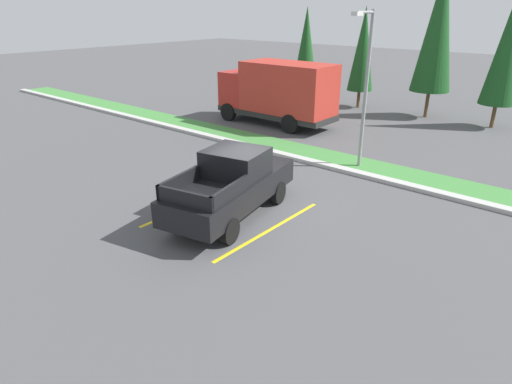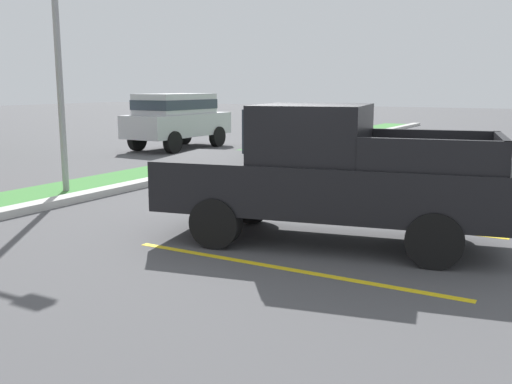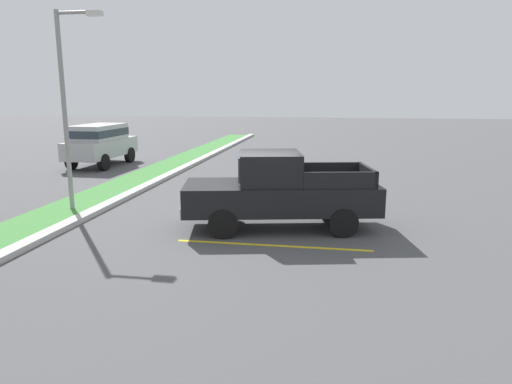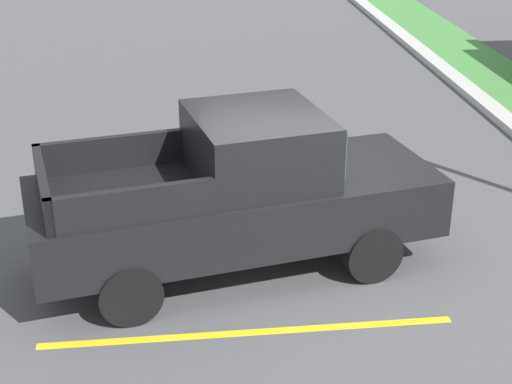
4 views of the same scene
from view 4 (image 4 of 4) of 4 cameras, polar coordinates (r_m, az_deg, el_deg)
ground_plane at (r=10.45m, az=3.30°, el=-5.41°), size 120.00×120.00×0.00m
parking_line_near at (r=11.80m, az=-2.13°, el=-1.68°), size 0.12×4.80×0.01m
parking_line_far at (r=9.13m, az=-0.53°, el=-10.23°), size 0.12×4.80×0.01m
pickup_truck_main at (r=9.97m, az=-1.22°, el=-0.19°), size 2.91×5.50×2.10m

